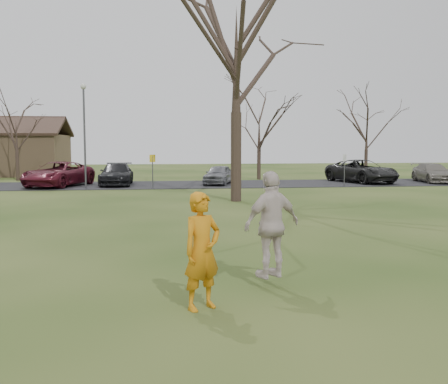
{
  "coord_description": "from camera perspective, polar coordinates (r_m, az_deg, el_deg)",
  "views": [
    {
      "loc": [
        -1.67,
        -8.91,
        2.74
      ],
      "look_at": [
        0.0,
        4.0,
        1.5
      ],
      "focal_mm": 40.93,
      "sensor_mm": 36.0,
      "label": 1
    }
  ],
  "objects": [
    {
      "name": "car_6",
      "position": [
        36.84,
        15.12,
        2.28
      ],
      "size": [
        4.16,
        6.19,
        1.58
      ],
      "primitive_type": "imported",
      "rotation": [
        0.0,
        0.0,
        0.3
      ],
      "color": "black",
      "rests_on": "parking_strip"
    },
    {
      "name": "sign_white",
      "position": [
        33.07,
        13.32,
        3.06
      ],
      "size": [
        0.35,
        0.35,
        2.08
      ],
      "color": "#47474C",
      "rests_on": "ground"
    },
    {
      "name": "catching_play",
      "position": [
        9.68,
        5.37,
        -3.63
      ],
      "size": [
        1.29,
        0.91,
        2.03
      ],
      "color": "beige",
      "rests_on": "ground"
    },
    {
      "name": "small_tree_row",
      "position": [
        39.46,
        1.47,
        7.11
      ],
      "size": [
        55.0,
        5.9,
        8.5
      ],
      "color": "#352821",
      "rests_on": "ground"
    },
    {
      "name": "parking_strip",
      "position": [
        34.06,
        -4.54,
        0.84
      ],
      "size": [
        62.0,
        6.5,
        0.04
      ],
      "primitive_type": "cube",
      "color": "black",
      "rests_on": "ground"
    },
    {
      "name": "sign_yellow",
      "position": [
        30.94,
        -7.99,
        3.0
      ],
      "size": [
        0.35,
        0.35,
        2.08
      ],
      "color": "#47474C",
      "rests_on": "ground"
    },
    {
      "name": "big_tree",
      "position": [
        24.56,
        1.38,
        15.42
      ],
      "size": [
        9.0,
        9.0,
        14.0
      ],
      "primitive_type": null,
      "color": "#352821",
      "rests_on": "ground"
    },
    {
      "name": "car_7",
      "position": [
        38.58,
        22.3,
        1.99
      ],
      "size": [
        2.42,
        4.71,
        1.31
      ],
      "primitive_type": "imported",
      "rotation": [
        0.0,
        0.0,
        -0.13
      ],
      "color": "slate",
      "rests_on": "parking_strip"
    },
    {
      "name": "car_2",
      "position": [
        33.96,
        -18.02,
        1.93
      ],
      "size": [
        4.34,
        6.15,
        1.56
      ],
      "primitive_type": "imported",
      "rotation": [
        0.0,
        0.0,
        -0.35
      ],
      "color": "#591523",
      "rests_on": "parking_strip"
    },
    {
      "name": "ground",
      "position": [
        9.47,
        3.17,
        -11.38
      ],
      "size": [
        120.0,
        120.0,
        0.0
      ],
      "primitive_type": "plane",
      "color": "#1E380F",
      "rests_on": "ground"
    },
    {
      "name": "player_defender",
      "position": [
        8.46,
        -2.47,
        -6.59
      ],
      "size": [
        0.85,
        0.77,
        1.95
      ],
      "primitive_type": "imported",
      "rotation": [
        0.0,
        0.0,
        0.55
      ],
      "color": "#C1740F",
      "rests_on": "ground"
    },
    {
      "name": "car_4",
      "position": [
        33.91,
        -0.59,
        1.96
      ],
      "size": [
        2.72,
        4.07,
        1.29
      ],
      "primitive_type": "imported",
      "rotation": [
        0.0,
        0.0,
        -0.35
      ],
      "color": "slate",
      "rests_on": "parking_strip"
    },
    {
      "name": "lamp_post",
      "position": [
        31.73,
        -15.34,
        7.47
      ],
      "size": [
        0.34,
        0.34,
        6.27
      ],
      "color": "#47474C",
      "rests_on": "ground"
    },
    {
      "name": "car_3",
      "position": [
        34.08,
        -11.91,
        1.98
      ],
      "size": [
        2.04,
        4.94,
        1.43
      ],
      "primitive_type": "imported",
      "rotation": [
        0.0,
        0.0,
        -0.01
      ],
      "color": "black",
      "rests_on": "parking_strip"
    }
  ]
}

